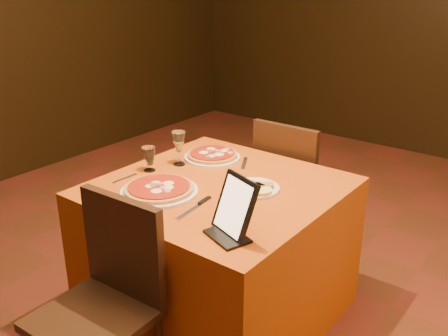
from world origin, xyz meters
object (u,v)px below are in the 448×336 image
Objects in this scene: main_table at (219,251)px; chair_main_near at (93,318)px; pizza_near at (159,190)px; chair_main_far at (298,187)px; water_glass at (149,159)px; pizza_far at (212,156)px; wine_glass at (179,148)px; tablet at (235,206)px.

chair_main_near reaches higher than main_table.
pizza_near is (-0.17, 0.56, 0.31)m from chair_main_near.
chair_main_far is (-0.00, 0.81, 0.08)m from main_table.
chair_main_near is 0.91m from water_glass.
water_glass is (-0.41, 0.73, 0.36)m from chair_main_near.
chair_main_near is at bearing 89.33° from chair_main_far.
main_table is 1.21× the size of chair_main_near.
pizza_near reaches higher than main_table.
water_glass is at bearing -169.84° from main_table.
chair_main_far is at bearing 65.29° from water_glass.
chair_main_near is at bearing -90.00° from main_table.
main_table is 2.98× the size of pizza_near.
pizza_far is 2.42× the size of water_glass.
wine_glass is at bearing 108.35° from chair_main_near.
wine_glass reaches higher than pizza_far.
pizza_near is (-0.17, -0.24, 0.39)m from main_table.
wine_glass is 1.46× the size of water_glass.
water_glass is (-0.24, 0.17, 0.05)m from pizza_near.
wine_glass is 0.78× the size of tablet.
chair_main_far is 2.90× the size of pizza_far.
pizza_near is 1.51× the size of tablet.
pizza_near is 0.53m from tablet.
main_table is at bearing -46.32° from pizza_far.
chair_main_far is 1.26m from tablet.
tablet reaches higher than wine_glass.
wine_glass is at bearing 167.63° from tablet.
main_table is 8.46× the size of water_glass.
pizza_near is 0.38m from wine_glass.
pizza_far is (-0.26, 1.08, 0.31)m from chair_main_near.
wine_glass is at bearing 63.88° from chair_main_far.
pizza_far is 0.38m from water_glass.
tablet reaches higher than pizza_near.
chair_main_far is at bearing 64.00° from pizza_far.
wine_glass is (-0.34, 0.89, 0.39)m from chair_main_near.
main_table is 5.79× the size of wine_glass.
pizza_far is (-0.26, -0.54, 0.31)m from chair_main_far.
water_glass is at bearing 116.42° from chair_main_near.
chair_main_near is at bearing -76.38° from pizza_far.
main_table is 1.21× the size of chair_main_far.
chair_main_near is 3.73× the size of tablet.
pizza_near is 2.84× the size of water_glass.
pizza_far is at bearing 67.33° from water_glass.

